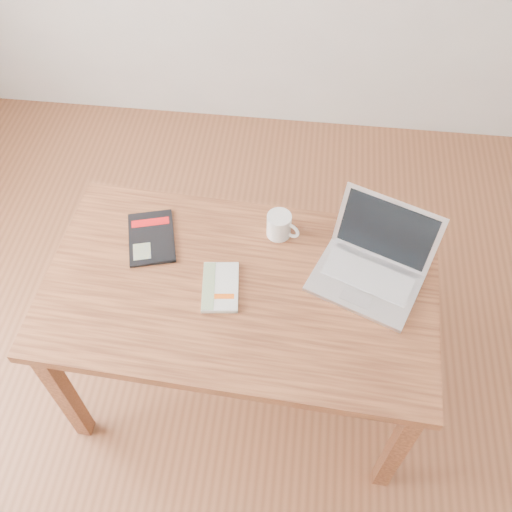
# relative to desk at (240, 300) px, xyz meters

# --- Properties ---
(room) EXTENTS (4.04, 4.04, 2.70)m
(room) POSITION_rel_desk_xyz_m (-0.07, -0.20, 0.69)
(room) COLOR brown
(room) RESTS_ON ground
(desk) EXTENTS (1.39, 0.84, 0.75)m
(desk) POSITION_rel_desk_xyz_m (0.00, 0.00, 0.00)
(desk) COLOR brown
(desk) RESTS_ON ground
(white_guidebook) EXTENTS (0.15, 0.21, 0.02)m
(white_guidebook) POSITION_rel_desk_xyz_m (-0.06, -0.02, 0.10)
(white_guidebook) COLOR silver
(white_guidebook) RESTS_ON desk
(black_guidebook) EXTENTS (0.22, 0.28, 0.01)m
(black_guidebook) POSITION_rel_desk_xyz_m (-0.35, 0.17, 0.10)
(black_guidebook) COLOR black
(black_guidebook) RESTS_ON desk
(laptop) EXTENTS (0.45, 0.43, 0.24)m
(laptop) POSITION_rel_desk_xyz_m (0.45, 0.11, 0.14)
(laptop) COLOR silver
(laptop) RESTS_ON desk
(coffee_mug) EXTENTS (0.12, 0.09, 0.10)m
(coffee_mug) POSITION_rel_desk_xyz_m (0.11, 0.25, 0.14)
(coffee_mug) COLOR white
(coffee_mug) RESTS_ON desk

